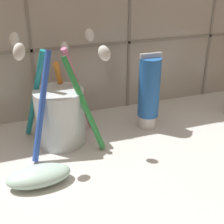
# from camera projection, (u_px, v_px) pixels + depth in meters

# --- Properties ---
(sink_counter) EXTENTS (0.73, 0.36, 0.02)m
(sink_counter) POSITION_uv_depth(u_px,v_px,m) (158.00, 155.00, 0.50)
(sink_counter) COLOR silver
(sink_counter) RESTS_ON ground
(tile_wall_backsplash) EXTENTS (0.83, 0.02, 0.40)m
(tile_wall_backsplash) POSITION_uv_depth(u_px,v_px,m) (119.00, 16.00, 0.58)
(tile_wall_backsplash) COLOR #B7B2A8
(tile_wall_backsplash) RESTS_ON ground
(toothbrush_cup) EXTENTS (0.14, 0.15, 0.18)m
(toothbrush_cup) POSITION_uv_depth(u_px,v_px,m) (60.00, 113.00, 0.50)
(toothbrush_cup) COLOR silver
(toothbrush_cup) RESTS_ON sink_counter
(toothpaste_tube) EXTENTS (0.04, 0.04, 0.14)m
(toothpaste_tube) POSITION_uv_depth(u_px,v_px,m) (149.00, 92.00, 0.54)
(toothpaste_tube) COLOR white
(toothpaste_tube) RESTS_ON sink_counter
(soap_bar) EXTENTS (0.09, 0.04, 0.03)m
(soap_bar) POSITION_uv_depth(u_px,v_px,m) (39.00, 176.00, 0.42)
(soap_bar) COLOR silver
(soap_bar) RESTS_ON sink_counter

